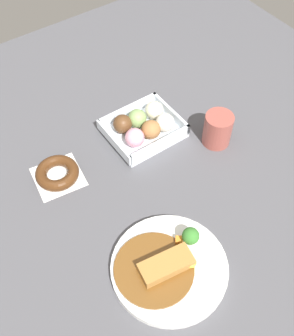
% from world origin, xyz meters
% --- Properties ---
extents(ground_plane, '(1.60, 1.60, 0.00)m').
position_xyz_m(ground_plane, '(0.00, 0.00, 0.00)').
color(ground_plane, '#4C4C51').
extents(curry_plate, '(0.25, 0.25, 0.07)m').
position_xyz_m(curry_plate, '(0.09, 0.16, 0.01)').
color(curry_plate, white).
rests_on(curry_plate, ground_plane).
extents(donut_box, '(0.19, 0.16, 0.06)m').
position_xyz_m(donut_box, '(-0.10, -0.19, 0.03)').
color(donut_box, silver).
rests_on(donut_box, ground_plane).
extents(chocolate_ring_donut, '(0.13, 0.13, 0.03)m').
position_xyz_m(chocolate_ring_donut, '(0.17, -0.19, 0.02)').
color(chocolate_ring_donut, white).
rests_on(chocolate_ring_donut, ground_plane).
extents(coffee_mug, '(0.07, 0.07, 0.09)m').
position_xyz_m(coffee_mug, '(-0.24, -0.06, 0.05)').
color(coffee_mug, '#9E4C42').
rests_on(coffee_mug, ground_plane).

